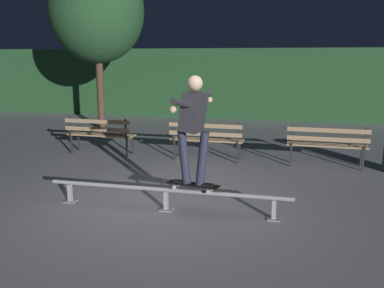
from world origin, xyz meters
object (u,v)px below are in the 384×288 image
at_px(grind_rail, 166,193).
at_px(skateboarder, 193,121).
at_px(park_bench_leftmost, 100,132).
at_px(park_bench_right_center, 327,142).
at_px(park_bench_left_center, 206,137).
at_px(tree_far_left, 97,11).
at_px(skateboard, 193,185).

distance_m(grind_rail, skateboarder, 1.17).
relative_size(skateboarder, park_bench_leftmost, 0.97).
distance_m(skateboarder, park_bench_right_center, 3.81).
relative_size(park_bench_left_center, tree_far_left, 0.31).
bearing_deg(park_bench_right_center, park_bench_leftmost, 180.00).
relative_size(grind_rail, tree_far_left, 0.72).
bearing_deg(grind_rail, skateboarder, -0.06).
height_order(skateboard, park_bench_leftmost, park_bench_leftmost).
bearing_deg(skateboard, skateboarder, -9.32).
bearing_deg(park_bench_right_center, tree_far_left, 153.81).
bearing_deg(skateboard, tree_far_left, 125.20).
xyz_separation_m(grind_rail, park_bench_left_center, (-0.02, 3.08, 0.27)).
distance_m(park_bench_leftmost, park_bench_right_center, 5.03).
relative_size(skateboard, park_bench_right_center, 0.50).
bearing_deg(park_bench_right_center, skateboard, -124.06).
bearing_deg(park_bench_left_center, grind_rail, -89.67).
height_order(park_bench_right_center, tree_far_left, tree_far_left).
bearing_deg(park_bench_left_center, park_bench_right_center, 0.00).
height_order(grind_rail, park_bench_left_center, park_bench_left_center).
relative_size(skateboarder, park_bench_right_center, 0.97).
relative_size(park_bench_leftmost, park_bench_left_center, 1.00).
height_order(park_bench_leftmost, park_bench_left_center, same).
xyz_separation_m(grind_rail, tree_far_left, (-4.03, 6.29, 3.33)).
height_order(skateboarder, park_bench_right_center, skateboarder).
distance_m(grind_rail, park_bench_left_center, 3.10).
bearing_deg(skateboarder, skateboard, 170.68).
relative_size(skateboarder, tree_far_left, 0.30).
bearing_deg(tree_far_left, grind_rail, -57.39).
xyz_separation_m(grind_rail, park_bench_right_center, (2.50, 3.08, 0.27)).
relative_size(park_bench_leftmost, tree_far_left, 0.31).
height_order(skateboard, park_bench_left_center, park_bench_left_center).
height_order(skateboard, skateboarder, skateboarder).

